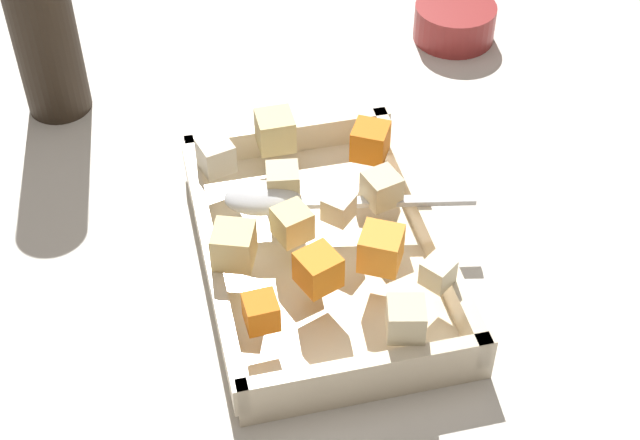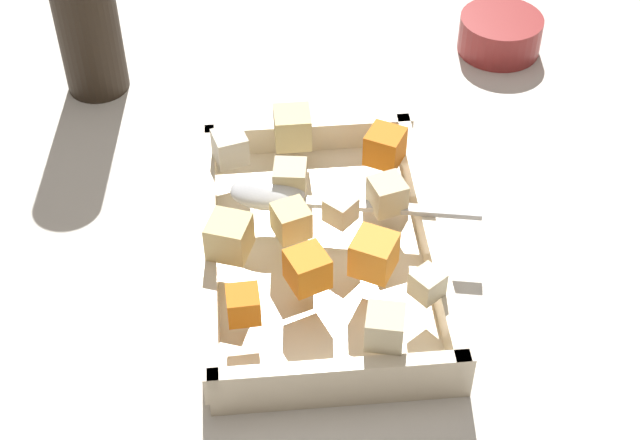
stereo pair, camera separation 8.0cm
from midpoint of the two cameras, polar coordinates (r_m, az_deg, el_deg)
ground_plane at (r=0.83m, az=3.06°, el=-3.49°), size 4.00×4.00×0.00m
baking_dish at (r=0.83m, az=2.76°, el=-2.16°), size 0.30×0.20×0.04m
carrot_chunk_heap_side at (r=0.77m, az=6.22°, el=-2.20°), size 0.04×0.04×0.03m
carrot_chunk_near_spoon at (r=0.73m, az=-1.48°, el=-5.25°), size 0.03×0.03×0.03m
carrot_chunk_near_right at (r=0.75m, az=2.28°, el=-3.09°), size 0.04×0.04×0.03m
carrot_chunk_far_left at (r=0.87m, az=6.55°, el=4.28°), size 0.04×0.04×0.03m
potato_chunk_back_center at (r=0.72m, az=7.10°, el=-6.54°), size 0.03×0.03×0.03m
potato_chunk_mid_right at (r=0.83m, az=0.95°, el=2.35°), size 0.03×0.03×0.03m
potato_chunk_corner_se at (r=0.82m, az=6.82°, el=1.40°), size 0.03×0.03×0.03m
potato_chunk_heap_top at (r=0.88m, az=0.95°, el=5.43°), size 0.03×0.03×0.03m
potato_chunk_under_handle at (r=0.79m, az=1.15°, el=-0.17°), size 0.04×0.04×0.03m
potato_chunk_rim_edge at (r=0.76m, az=9.45°, el=-3.96°), size 0.03×0.03×0.02m
potato_chunk_far_right at (r=0.78m, az=-2.52°, el=-1.13°), size 0.04×0.04×0.03m
parsnip_chunk_corner_ne at (r=0.87m, az=-2.76°, el=4.25°), size 0.03×0.03×0.03m
parsnip_chunk_center at (r=0.81m, az=4.07°, el=0.49°), size 0.03×0.03×0.02m
serving_spoon at (r=0.82m, az=0.56°, el=1.40°), size 0.07×0.22×0.02m
small_prep_bowl at (r=1.11m, az=12.78°, el=10.71°), size 0.09×0.09×0.04m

